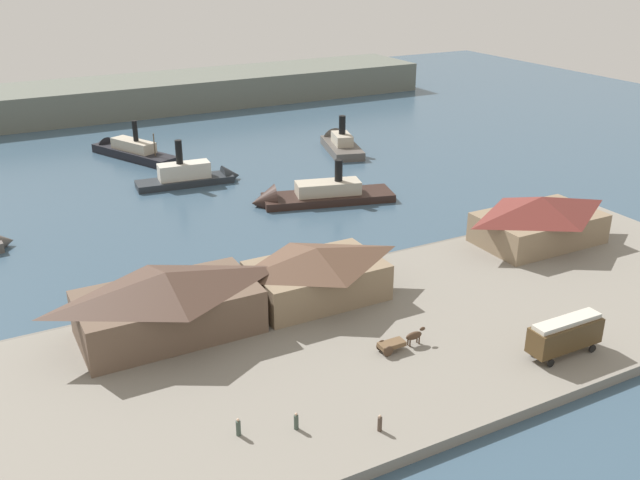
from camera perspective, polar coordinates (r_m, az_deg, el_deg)
The scene contains 17 objects.
ground_plane at distance 96.49m, azimuth -2.52°, elevation -2.48°, with size 320.00×320.00×0.00m, color #385166.
quay_promenade at distance 79.20m, azimuth 4.46°, elevation -8.10°, with size 110.00×36.00×1.20m, color gray.
seawall_edge at distance 93.35m, azimuth -1.57°, elevation -3.04°, with size 110.00×0.80×1.00m, color #666159.
ferry_shed_central_terminal at distance 79.34m, azimuth -12.23°, elevation -4.96°, with size 19.76×11.00×7.35m.
ferry_shed_east_terminal at distance 85.24m, azimuth -0.29°, elevation -2.66°, with size 16.15×10.42×6.58m.
ferry_shed_customs_shed at distance 106.04m, azimuth 17.33°, elevation 1.63°, with size 17.92×11.06×6.94m.
street_tram at distance 78.53m, azimuth 19.24°, elevation -7.17°, with size 8.54×2.73×4.16m.
horse_cart at distance 76.34m, azimuth 6.50°, elevation -8.14°, with size 5.76×1.49×1.87m.
pedestrian_near_east_shed at distance 64.77m, azimuth -1.94°, elevation -14.48°, with size 0.42×0.42×1.71m.
pedestrian_standing_center at distance 64.76m, azimuth 4.86°, elevation -14.58°, with size 0.42×0.42×1.68m.
pedestrian_by_tram at distance 64.44m, azimuth -6.63°, elevation -14.85°, with size 0.43×0.43×1.76m.
mooring_post_west at distance 97.09m, azimuth 4.88°, elevation -1.31°, with size 0.44×0.44×0.90m, color black.
ferry_approaching_west at distance 121.35m, azimuth -1.01°, elevation 3.55°, with size 25.39×12.56×9.62m.
ferry_moored_east at distance 133.30m, azimuth -10.07°, elevation 5.14°, with size 19.64×6.57×10.09m.
ferry_moored_west at distance 154.25m, azimuth 1.60°, elevation 7.84°, with size 10.46×18.43×9.71m.
ferry_near_quay at distance 154.03m, azimuth -15.38°, elevation 7.03°, with size 14.30×23.84×9.43m.
far_headland at distance 196.10m, azimuth -16.89°, elevation 10.94°, with size 180.00×24.00×8.00m, color #60665B.
Camera 1 is at (-37.20, -78.90, 41.24)m, focal length 39.53 mm.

